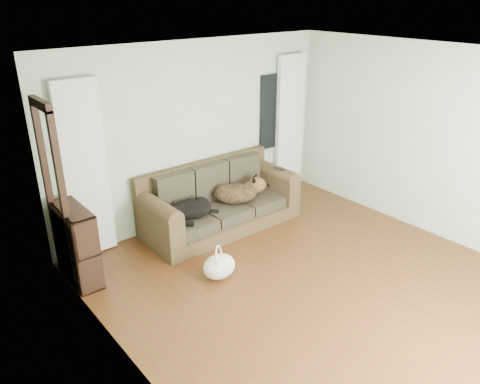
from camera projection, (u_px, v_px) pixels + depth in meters
floor at (321, 288)px, 5.45m from camera, size 5.00×5.00×0.00m
ceiling at (340, 59)px, 4.42m from camera, size 5.00×5.00×0.00m
wall_back at (196, 133)px, 6.72m from camera, size 4.50×0.04×2.60m
wall_left at (137, 255)px, 3.63m from camera, size 0.04×5.00×2.60m
wall_right at (442, 145)px, 6.23m from camera, size 0.04×5.00×2.60m
curtain_left at (85, 171)px, 5.74m from camera, size 0.55×0.08×2.25m
curtain_right at (289, 124)px, 7.76m from camera, size 0.55×0.08×2.25m
window_pane at (272, 112)px, 7.49m from camera, size 0.50×0.03×1.20m
door_casing at (56, 199)px, 5.22m from camera, size 0.07×0.60×2.10m
sofa at (221, 198)px, 6.70m from camera, size 2.28×0.98×0.93m
dog_black_lab at (189, 209)px, 6.30m from camera, size 0.68×0.54×0.25m
dog_shepherd at (238, 192)px, 6.80m from camera, size 0.82×0.77×0.29m
tv_remote at (279, 168)px, 7.03m from camera, size 0.12×0.20×0.02m
tote_bag at (219, 266)px, 5.59m from camera, size 0.51×0.46×0.30m
bookshelf at (76, 242)px, 5.43m from camera, size 0.33×0.76×0.93m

